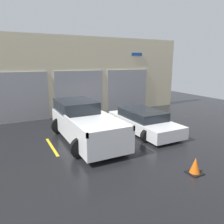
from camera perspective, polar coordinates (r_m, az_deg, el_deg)
ground_plane at (r=12.48m, az=-2.91°, el=-3.63°), size 28.00×28.00×0.00m
shophouse_building at (r=15.04m, az=-8.28°, el=8.99°), size 15.61×0.68×5.19m
pickup_truck at (r=10.25m, az=-7.32°, el=-2.81°), size 2.49×5.22×1.68m
sedan_white at (r=11.54m, az=8.10°, el=-2.38°), size 2.18×4.55×1.12m
parking_stripe_far_left at (r=9.86m, az=-15.42°, el=-8.74°), size 0.12×2.20×0.01m
parking_stripe_left at (r=10.87m, az=1.21°, el=-6.17°), size 0.12×2.20×0.01m
parking_stripe_centre at (r=12.62m, az=14.01°, el=-3.81°), size 0.12×2.20×0.01m
traffic_cone at (r=7.83m, az=20.89°, el=-13.09°), size 0.47×0.47×0.55m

